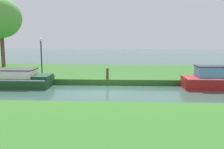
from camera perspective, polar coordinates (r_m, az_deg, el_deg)
name	(u,v)px	position (r m, az deg, el deg)	size (l,w,h in m)	color
ground_plane	(107,91)	(15.54, -1.24, -3.94)	(120.00, 120.00, 0.00)	#34534B
riverbank_far	(112,73)	(22.38, 0.02, 0.46)	(72.00, 10.00, 0.40)	#2D5E22
forest_barge	(10,79)	(18.37, -22.78, -1.00)	(5.87, 2.08, 1.24)	#1E4721
red_narrowboat	(220,79)	(17.75, 23.95, -0.96)	(4.79, 1.61, 1.55)	#B01B1B
lamp_post	(41,52)	(19.49, -16.28, 5.00)	(0.24, 0.24, 2.97)	#333338
mooring_post_near	(0,74)	(20.04, -24.84, 0.06)	(0.19, 0.19, 0.54)	brown
mooring_post_far	(107,73)	(17.77, -1.09, 0.25)	(0.19, 0.19, 0.78)	#473A28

